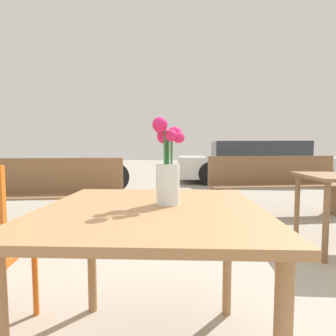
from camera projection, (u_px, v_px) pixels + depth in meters
The scene contains 6 objects.
table_front at pixel (152, 228), 1.10m from camera, with size 0.94×0.95×0.72m.
flower_vase at pixel (168, 169), 1.13m from camera, with size 0.14×0.17×0.37m.
bench_near at pixel (44, 192), 2.93m from camera, with size 1.79×0.69×0.85m.
bench_middle at pixel (275, 182), 3.75m from camera, with size 1.95×0.73×0.85m.
bicycle at pixel (91, 177), 5.55m from camera, with size 1.52×0.69×0.76m.
parked_car at pixel (256, 162), 7.55m from camera, with size 4.42×1.97×1.15m.
Camera 1 is at (0.15, -1.07, 0.96)m, focal length 28.00 mm.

